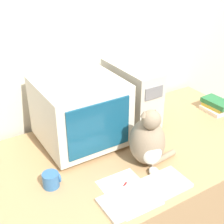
{
  "coord_description": "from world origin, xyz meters",
  "views": [
    {
      "loc": [
        -0.95,
        -0.74,
        1.83
      ],
      "look_at": [
        -0.17,
        0.52,
        1.02
      ],
      "focal_mm": 50.0,
      "sensor_mm": 36.0,
      "label": 1
    }
  ],
  "objects_px": {
    "cat": "(148,141)",
    "book_stack": "(216,106)",
    "crt_monitor": "(80,112)",
    "computer_tower": "(131,96)",
    "keyboard": "(146,192)",
    "pen": "(120,191)",
    "mug": "(51,180)"
  },
  "relations": [
    {
      "from": "computer_tower",
      "to": "keyboard",
      "type": "height_order",
      "value": "computer_tower"
    },
    {
      "from": "book_stack",
      "to": "pen",
      "type": "height_order",
      "value": "book_stack"
    },
    {
      "from": "cat",
      "to": "book_stack",
      "type": "xyz_separation_m",
      "value": [
        0.78,
        0.22,
        -0.1
      ]
    },
    {
      "from": "crt_monitor",
      "to": "cat",
      "type": "distance_m",
      "value": 0.43
    },
    {
      "from": "crt_monitor",
      "to": "cat",
      "type": "height_order",
      "value": "crt_monitor"
    },
    {
      "from": "crt_monitor",
      "to": "book_stack",
      "type": "xyz_separation_m",
      "value": [
        1.0,
        -0.16,
        -0.16
      ]
    },
    {
      "from": "computer_tower",
      "to": "keyboard",
      "type": "bearing_deg",
      "value": -118.13
    },
    {
      "from": "pen",
      "to": "book_stack",
      "type": "bearing_deg",
      "value": 18.02
    },
    {
      "from": "keyboard",
      "to": "cat",
      "type": "xyz_separation_m",
      "value": [
        0.16,
        0.2,
        0.13
      ]
    },
    {
      "from": "keyboard",
      "to": "mug",
      "type": "xyz_separation_m",
      "value": [
        -0.36,
        0.29,
        0.03
      ]
    },
    {
      "from": "keyboard",
      "to": "cat",
      "type": "relative_size",
      "value": 1.36
    },
    {
      "from": "cat",
      "to": "book_stack",
      "type": "relative_size",
      "value": 1.65
    },
    {
      "from": "crt_monitor",
      "to": "keyboard",
      "type": "xyz_separation_m",
      "value": [
        0.06,
        -0.57,
        -0.19
      ]
    },
    {
      "from": "computer_tower",
      "to": "pen",
      "type": "xyz_separation_m",
      "value": [
        -0.41,
        -0.51,
        -0.2
      ]
    },
    {
      "from": "mug",
      "to": "book_stack",
      "type": "bearing_deg",
      "value": 5.37
    },
    {
      "from": "crt_monitor",
      "to": "book_stack",
      "type": "height_order",
      "value": "crt_monitor"
    },
    {
      "from": "computer_tower",
      "to": "pen",
      "type": "bearing_deg",
      "value": -128.74
    },
    {
      "from": "computer_tower",
      "to": "keyboard",
      "type": "xyz_separation_m",
      "value": [
        -0.32,
        -0.59,
        -0.19
      ]
    },
    {
      "from": "keyboard",
      "to": "book_stack",
      "type": "relative_size",
      "value": 2.25
    },
    {
      "from": "crt_monitor",
      "to": "mug",
      "type": "distance_m",
      "value": 0.44
    },
    {
      "from": "book_stack",
      "to": "crt_monitor",
      "type": "bearing_deg",
      "value": 171.07
    },
    {
      "from": "keyboard",
      "to": "pen",
      "type": "xyz_separation_m",
      "value": [
        -0.1,
        0.08,
        -0.01
      ]
    },
    {
      "from": "pen",
      "to": "mug",
      "type": "relative_size",
      "value": 1.43
    },
    {
      "from": "crt_monitor",
      "to": "book_stack",
      "type": "bearing_deg",
      "value": -8.93
    },
    {
      "from": "crt_monitor",
      "to": "computer_tower",
      "type": "height_order",
      "value": "computer_tower"
    },
    {
      "from": "book_stack",
      "to": "computer_tower",
      "type": "bearing_deg",
      "value": 164.14
    },
    {
      "from": "crt_monitor",
      "to": "pen",
      "type": "xyz_separation_m",
      "value": [
        -0.04,
        -0.49,
        -0.2
      ]
    },
    {
      "from": "mug",
      "to": "crt_monitor",
      "type": "bearing_deg",
      "value": 42.43
    },
    {
      "from": "computer_tower",
      "to": "book_stack",
      "type": "relative_size",
      "value": 2.2
    },
    {
      "from": "computer_tower",
      "to": "book_stack",
      "type": "height_order",
      "value": "computer_tower"
    },
    {
      "from": "crt_monitor",
      "to": "keyboard",
      "type": "height_order",
      "value": "crt_monitor"
    },
    {
      "from": "pen",
      "to": "keyboard",
      "type": "bearing_deg",
      "value": -38.0
    }
  ]
}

